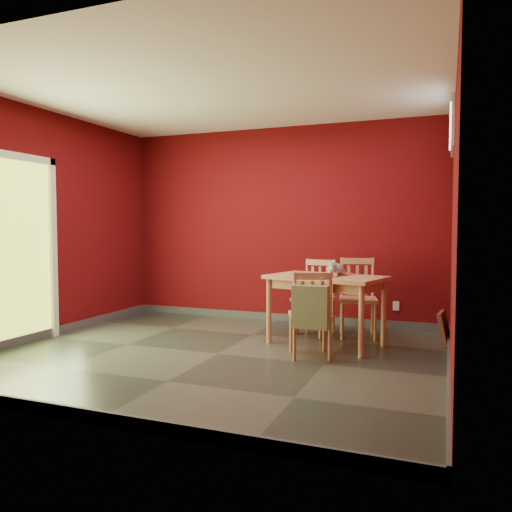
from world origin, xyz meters
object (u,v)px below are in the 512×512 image
(chair_far_left, at_px, (315,296))
(tote_bag, at_px, (310,307))
(cat, at_px, (335,267))
(dining_table, at_px, (326,284))
(chair_near, at_px, (311,313))
(chair_far_right, at_px, (358,297))
(picture_frame, at_px, (444,328))

(chair_far_left, height_order, tote_bag, chair_far_left)
(cat, bearing_deg, dining_table, -151.73)
(cat, bearing_deg, chair_near, -104.05)
(chair_far_left, height_order, chair_near, chair_far_left)
(chair_far_right, height_order, chair_near, chair_far_right)
(tote_bag, distance_m, cat, 0.91)
(chair_near, height_order, picture_frame, chair_near)
(chair_far_right, height_order, tote_bag, chair_far_right)
(chair_far_left, xyz_separation_m, cat, (0.35, -0.48, 0.41))
(chair_far_right, distance_m, tote_bag, 1.38)
(chair_near, xyz_separation_m, cat, (0.11, 0.64, 0.43))
(chair_far_right, xyz_separation_m, chair_near, (-0.28, -1.16, -0.03))
(chair_near, distance_m, tote_bag, 0.23)
(chair_near, relative_size, tote_bag, 1.79)
(tote_bag, bearing_deg, dining_table, 92.42)
(dining_table, height_order, chair_far_left, chair_far_left)
(cat, xyz_separation_m, picture_frame, (1.15, 0.40, -0.69))
(dining_table, xyz_separation_m, chair_near, (-0.02, -0.58, -0.23))
(chair_far_right, distance_m, cat, 0.67)
(chair_far_left, distance_m, chair_far_right, 0.52)
(dining_table, xyz_separation_m, tote_bag, (0.03, -0.79, -0.13))
(chair_near, bearing_deg, picture_frame, 39.67)
(chair_far_left, xyz_separation_m, tote_bag, (0.29, -1.33, 0.08))
(chair_far_left, distance_m, tote_bag, 1.36)
(chair_far_right, xyz_separation_m, picture_frame, (0.98, -0.12, -0.29))
(chair_far_left, relative_size, cat, 2.39)
(dining_table, height_order, chair_far_right, chair_far_right)
(cat, bearing_deg, picture_frame, 15.06)
(chair_far_left, distance_m, chair_near, 1.15)
(cat, bearing_deg, chair_far_right, 68.09)
(chair_far_right, xyz_separation_m, cat, (-0.17, -0.52, 0.39))
(picture_frame, bearing_deg, chair_far_right, 173.23)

